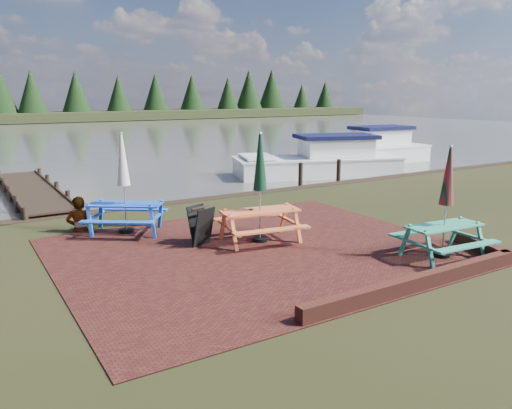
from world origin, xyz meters
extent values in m
plane|color=black|center=(0.00, 0.00, 0.00)|extent=(120.00, 120.00, 0.00)
cube|color=#371311|center=(0.00, 1.00, 0.01)|extent=(9.00, 7.50, 0.02)
cube|color=#4C1E16|center=(1.50, -2.60, 0.15)|extent=(6.00, 0.22, 0.30)
cube|color=#4C1E16|center=(4.30, -1.80, 0.15)|extent=(0.82, 1.77, 0.30)
cube|color=#46453C|center=(0.00, 37.00, 0.00)|extent=(120.00, 60.00, 0.02)
cube|color=teal|center=(3.27, -1.56, 0.74)|extent=(1.85, 0.85, 0.04)
cube|color=teal|center=(3.21, -2.23, 0.45)|extent=(1.81, 0.39, 0.04)
cube|color=teal|center=(3.32, -0.88, 0.45)|extent=(1.81, 0.39, 0.04)
cube|color=teal|center=(2.49, -1.49, 0.37)|extent=(0.21, 1.56, 0.74)
cube|color=teal|center=(4.04, -1.62, 0.37)|extent=(0.21, 1.56, 0.74)
cylinder|color=black|center=(3.27, -1.56, 0.05)|extent=(0.36, 0.36, 0.10)
cylinder|color=#B2B2B7|center=(3.27, -1.56, 1.25)|extent=(0.04, 0.04, 2.49)
cone|color=#B11926|center=(3.27, -1.56, 1.85)|extent=(0.32, 0.32, 1.25)
cube|color=orange|center=(0.41, 1.62, 0.79)|extent=(2.02, 1.05, 0.04)
cube|color=orange|center=(0.29, 0.90, 0.48)|extent=(1.95, 0.56, 0.04)
cube|color=orange|center=(0.52, 2.34, 0.48)|extent=(1.95, 0.56, 0.04)
cube|color=orange|center=(-0.42, 1.75, 0.40)|extent=(0.35, 1.66, 0.79)
cube|color=orange|center=(1.23, 1.49, 0.40)|extent=(0.35, 1.66, 0.79)
cylinder|color=black|center=(0.41, 1.62, 0.05)|extent=(0.39, 0.39, 0.11)
cylinder|color=#B2B2B7|center=(0.41, 1.62, 1.34)|extent=(0.04, 0.04, 2.68)
cone|color=black|center=(0.41, 1.62, 1.98)|extent=(0.34, 0.34, 1.34)
cube|color=blue|center=(-2.19, 4.16, 0.78)|extent=(1.97, 1.68, 0.04)
cube|color=blue|center=(-2.59, 3.57, 0.47)|extent=(1.70, 1.28, 0.04)
cube|color=blue|center=(-1.78, 4.75, 0.47)|extent=(1.70, 1.28, 0.04)
cube|color=blue|center=(-2.86, 4.62, 0.39)|extent=(1.00, 1.39, 0.78)
cube|color=blue|center=(-1.51, 3.70, 0.39)|extent=(1.00, 1.39, 0.78)
cylinder|color=black|center=(-2.19, 4.16, 0.05)|extent=(0.38, 0.38, 0.10)
cylinder|color=#B2B2B7|center=(-2.19, 4.16, 1.31)|extent=(0.04, 0.04, 2.62)
cone|color=silver|center=(-2.19, 4.16, 1.94)|extent=(0.34, 0.34, 1.31)
cube|color=black|center=(-0.95, 1.99, 0.48)|extent=(0.63, 0.43, 0.95)
cube|color=black|center=(-0.95, 2.31, 0.48)|extent=(0.63, 0.43, 0.95)
cube|color=black|center=(-0.95, 2.15, 0.94)|extent=(0.56, 0.25, 0.03)
cube|color=black|center=(-3.50, 11.50, 0.12)|extent=(1.60, 9.00, 0.06)
cube|color=black|center=(-4.25, 11.50, 0.17)|extent=(0.08, 9.00, 0.08)
cube|color=black|center=(-2.75, 11.50, 0.17)|extent=(0.08, 9.00, 0.08)
cylinder|color=black|center=(-4.30, 7.00, -0.10)|extent=(0.16, 0.16, 1.00)
cylinder|color=black|center=(-2.70, 7.00, -0.10)|extent=(0.16, 0.16, 1.00)
cube|color=white|center=(8.75, 9.91, 0.13)|extent=(8.05, 4.88, 1.01)
cube|color=white|center=(8.75, 9.91, 0.66)|extent=(8.21, 4.98, 0.08)
cube|color=white|center=(9.61, 9.62, 1.15)|extent=(3.63, 2.80, 0.86)
cube|color=black|center=(9.61, 9.62, 1.64)|extent=(4.13, 3.15, 0.18)
cube|color=white|center=(6.00, 10.81, 0.79)|extent=(2.00, 2.56, 0.10)
cube|color=white|center=(14.04, 11.96, 0.15)|extent=(7.09, 2.91, 1.07)
cube|color=white|center=(14.04, 11.96, 0.71)|extent=(7.24, 2.97, 0.09)
cube|color=white|center=(14.87, 11.90, 1.22)|extent=(3.03, 1.96, 0.91)
cube|color=black|center=(14.87, 11.90, 1.73)|extent=(3.46, 2.18, 0.19)
cube|color=white|center=(11.40, 12.13, 0.85)|extent=(1.39, 2.17, 0.11)
imported|color=gray|center=(-3.20, 5.00, 0.94)|extent=(0.78, 0.61, 1.88)
camera|label=1|loc=(-5.92, -8.51, 3.61)|focal=35.00mm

